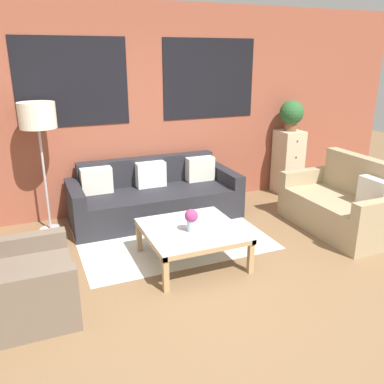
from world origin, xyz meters
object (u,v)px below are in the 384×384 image
object	(u,v)px
drawer_cabinet	(288,162)
flower_vase	(191,219)
armchair_corner	(20,285)
floor_lamp	(38,120)
settee_vintage	(342,206)
potted_plant	(292,114)
coffee_table	(192,232)
couch_dark	(155,198)

from	to	relation	value
drawer_cabinet	flower_vase	distance (m)	2.87
armchair_corner	floor_lamp	bearing A→B (deg)	78.41
settee_vintage	armchair_corner	xyz separation A→B (m)	(-3.81, -0.36, -0.03)
floor_lamp	drawer_cabinet	world-z (taller)	floor_lamp
potted_plant	coffee_table	bearing A→B (deg)	-145.94
couch_dark	flower_vase	world-z (taller)	couch_dark
drawer_cabinet	floor_lamp	bearing A→B (deg)	-178.25
coffee_table	flower_vase	xyz separation A→B (m)	(-0.04, -0.07, 0.19)
couch_dark	potted_plant	size ratio (longest dim) A/B	4.86
couch_dark	drawer_cabinet	bearing A→B (deg)	5.10
drawer_cabinet	potted_plant	world-z (taller)	potted_plant
armchair_corner	coffee_table	world-z (taller)	armchair_corner
coffee_table	flower_vase	bearing A→B (deg)	-116.67
coffee_table	potted_plant	bearing A→B (deg)	34.06
drawer_cabinet	potted_plant	bearing A→B (deg)	90.00
couch_dark	flower_vase	size ratio (longest dim) A/B	9.29
settee_vintage	floor_lamp	world-z (taller)	floor_lamp
armchair_corner	flower_vase	xyz separation A→B (m)	(1.67, 0.23, 0.25)
drawer_cabinet	settee_vintage	bearing A→B (deg)	-98.37
coffee_table	drawer_cabinet	world-z (taller)	drawer_cabinet
settee_vintage	flower_vase	world-z (taller)	settee_vintage
couch_dark	armchair_corner	size ratio (longest dim) A/B	2.50
floor_lamp	drawer_cabinet	size ratio (longest dim) A/B	1.60
armchair_corner	flower_vase	size ratio (longest dim) A/B	3.71
floor_lamp	drawer_cabinet	bearing A→B (deg)	1.75
armchair_corner	drawer_cabinet	xyz separation A→B (m)	(4.03, 1.87, 0.23)
couch_dark	settee_vintage	xyz separation A→B (m)	(2.08, -1.30, 0.03)
floor_lamp	potted_plant	bearing A→B (deg)	1.76
settee_vintage	potted_plant	bearing A→B (deg)	81.63
settee_vintage	drawer_cabinet	distance (m)	1.54
drawer_cabinet	armchair_corner	bearing A→B (deg)	-155.14
drawer_cabinet	potted_plant	size ratio (longest dim) A/B	2.16
settee_vintage	potted_plant	distance (m)	1.80
settee_vintage	drawer_cabinet	bearing A→B (deg)	81.63
coffee_table	drawer_cabinet	bearing A→B (deg)	34.06
coffee_table	potted_plant	distance (m)	2.95
floor_lamp	drawer_cabinet	distance (m)	3.78
flower_vase	armchair_corner	bearing A→B (deg)	-172.30
armchair_corner	potted_plant	bearing A→B (deg)	24.86
armchair_corner	floor_lamp	world-z (taller)	floor_lamp
floor_lamp	potted_plant	xyz separation A→B (m)	(3.67, 0.11, -0.14)
couch_dark	potted_plant	xyz separation A→B (m)	(2.30, 0.21, 0.98)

